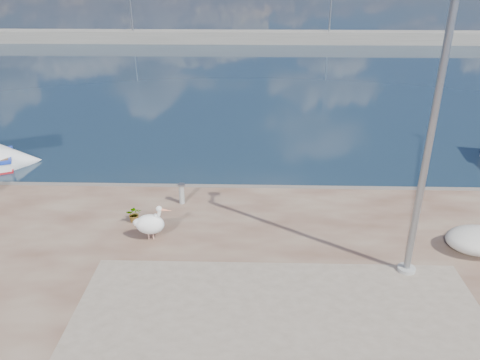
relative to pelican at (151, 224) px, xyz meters
name	(u,v)px	position (x,y,z in m)	size (l,w,h in m)	color
ground	(236,291)	(2.39, -1.56, -0.99)	(1400.00, 1400.00, 0.00)	#162635
breakwater	(250,37)	(2.39, 38.44, -0.39)	(120.00, 2.20, 7.50)	gray
pelican	(151,224)	(0.00, 0.00, 0.00)	(1.07, 0.52, 1.04)	tan
lamp_post	(428,146)	(6.63, -1.26, 2.81)	(0.44, 0.96, 7.00)	gray
bollard_near	(182,193)	(0.54, 2.15, -0.12)	(0.22, 0.22, 0.68)	gray
potted_plant	(134,214)	(-0.69, 0.96, -0.24)	(0.45, 0.39, 0.50)	#33722D
net_pile_d	(478,240)	(8.76, -0.33, -0.17)	(1.69, 1.27, 0.64)	beige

